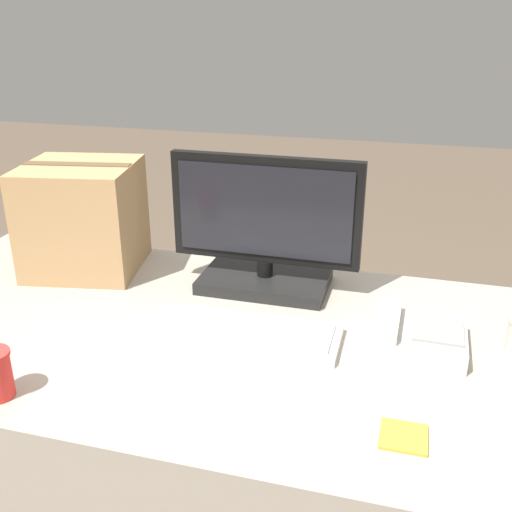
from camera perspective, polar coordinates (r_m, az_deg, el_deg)
name	(u,v)px	position (r m, az deg, el deg)	size (l,w,h in m)	color
office_desk	(215,453)	(1.68, -3.94, -18.24)	(1.80, 0.90, 0.75)	#A89E8E
monitor	(265,235)	(1.62, 0.87, 1.97)	(0.52, 0.22, 0.37)	black
keyboard	(245,332)	(1.43, -1.01, -7.25)	(0.45, 0.17, 0.03)	silver
desk_phone	(417,336)	(1.43, 15.13, -7.39)	(0.20, 0.19, 0.08)	beige
cardboard_box	(83,218)	(1.82, -16.13, 3.54)	(0.36, 0.35, 0.32)	tan
sticky_note_pad	(404,437)	(1.17, 13.88, -16.35)	(0.09, 0.09, 0.01)	gold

